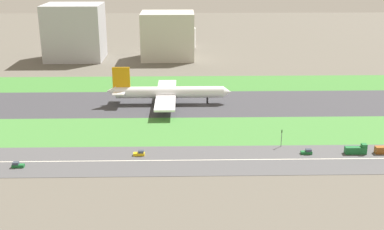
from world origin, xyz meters
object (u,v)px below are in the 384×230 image
car_0 (140,153)px  terminal_building (75,32)px  traffic_light (282,137)px  truck_0 (356,150)px  car_1 (307,152)px  car_2 (18,165)px  airliner (167,92)px  hangar_building (168,36)px  fuel_tank_west (186,38)px

car_0 → terminal_building: terminal_building is taller
traffic_light → truck_0: bearing=-15.8°
car_1 → car_2: size_ratio=1.00×
truck_0 → car_0: bearing=180.0°
truck_0 → car_2: 130.10m
car_0 → terminal_building: (-61.58, 182.00, 19.20)m
airliner → terminal_building: 134.71m
car_1 → car_2: (-110.20, -10.00, 0.00)m
truck_0 → car_0: 85.45m
terminal_building → hangar_building: terminal_building is taller
traffic_light → fuel_tank_west: 222.08m
airliner → traffic_light: bearing=-51.1°
traffic_light → fuel_tank_west: (-36.62, 219.01, 3.75)m
car_0 → fuel_tank_west: 228.05m
terminal_building → fuel_tank_west: 94.50m
truck_0 → car_1: size_ratio=1.91×
car_2 → terminal_building: terminal_building is taller
car_2 → fuel_tank_west: size_ratio=0.27×
truck_0 → airliner: bearing=138.4°
car_0 → airliner: bearing=82.6°
traffic_light → car_1: bearing=-42.6°
truck_0 → traffic_light: bearing=164.2°
car_0 → car_1: size_ratio=1.00×
airliner → terminal_building: terminal_building is taller
car_1 → terminal_building: (-127.51, 182.00, 19.20)m
airliner → hangar_building: (-2.17, 114.00, 10.91)m
airliner → car_0: bearing=-97.4°
truck_0 → car_1: truck_0 is taller
hangar_building → fuel_tank_west: 47.99m
truck_0 → hangar_building: hangar_building is taller
hangar_building → truck_0: bearing=-66.6°
airliner → car_1: airliner is taller
traffic_light → car_0: bearing=-172.0°
car_0 → car_2: same height
traffic_light → airliner: bearing=128.9°
car_0 → car_1: 65.93m
car_0 → truck_0: bearing=-0.0°
truck_0 → hangar_building: size_ratio=0.22×
hangar_building → fuel_tank_west: size_ratio=2.38×
terminal_building → hangar_building: size_ratio=1.07×
car_2 → terminal_building: size_ratio=0.11×
terminal_building → car_1: bearing=-55.0°
car_1 → fuel_tank_west: (-45.30, 227.00, 7.12)m
car_2 → traffic_light: traffic_light is taller
car_0 → car_1: bearing=0.0°
car_0 → fuel_tank_west: fuel_tank_west is taller
truck_0 → fuel_tank_west: bearing=105.9°
airliner → hangar_building: size_ratio=1.69×
traffic_light → hangar_building: size_ratio=0.19×
car_1 → terminal_building: terminal_building is taller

